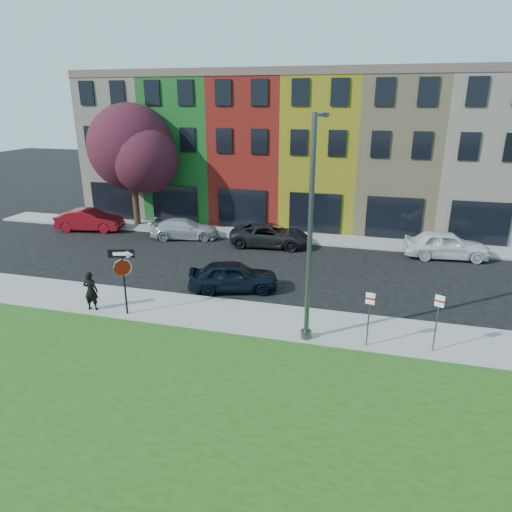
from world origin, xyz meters
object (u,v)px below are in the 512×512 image
(man, at_px, (91,291))
(street_lamp, at_px, (311,232))
(sedan_near, at_px, (233,276))
(stop_sign, at_px, (123,269))

(man, distance_m, street_lamp, 9.70)
(man, distance_m, sedan_near, 6.32)
(street_lamp, bearing_deg, sedan_near, 139.89)
(stop_sign, distance_m, street_lamp, 7.80)
(stop_sign, bearing_deg, street_lamp, -15.94)
(stop_sign, xyz_separation_m, sedan_near, (3.43, 3.78, -1.42))
(stop_sign, xyz_separation_m, man, (-1.62, 0.00, -1.16))
(stop_sign, bearing_deg, sedan_near, 30.83)
(stop_sign, distance_m, sedan_near, 5.30)
(sedan_near, bearing_deg, man, 109.29)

